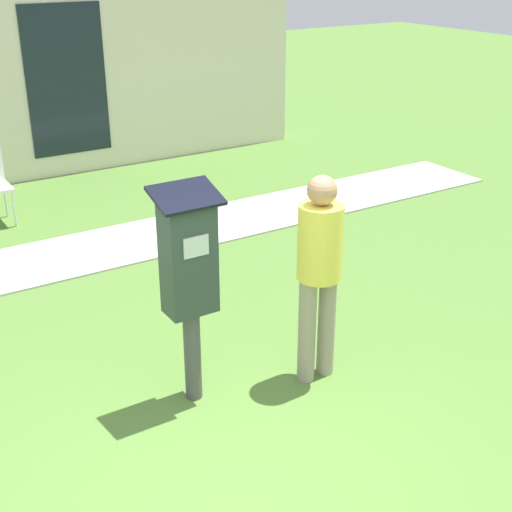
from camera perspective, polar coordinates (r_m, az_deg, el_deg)
ground_plane at (r=4.50m, az=-2.02°, el=-18.19°), size 40.00×40.00×0.00m
sidewalk at (r=7.61m, az=-17.09°, el=-0.54°), size 12.00×1.10×0.02m
parking_meter at (r=4.77m, az=-5.39°, el=-1.02°), size 0.44×0.31×1.59m
person_standing at (r=5.05m, az=5.08°, el=-0.63°), size 0.32×0.32×1.58m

